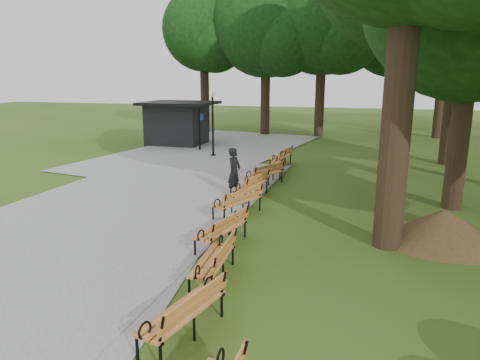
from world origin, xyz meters
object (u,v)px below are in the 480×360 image
(dirt_mound, at_px, (443,226))
(bench_6, at_px, (264,174))
(bench_3, at_px, (221,229))
(bench_1, at_px, (183,312))
(bench_8, at_px, (281,157))
(bench_2, at_px, (213,260))
(bench_7, at_px, (276,165))
(kiosk, at_px, (177,123))
(bench_5, at_px, (251,185))
(person, at_px, (234,172))
(lamp_post, at_px, (213,110))
(bench_4, at_px, (237,201))

(dirt_mound, height_order, bench_6, dirt_mound)
(dirt_mound, xyz_separation_m, bench_3, (-5.26, -1.68, -0.01))
(bench_1, distance_m, bench_8, 13.89)
(bench_8, bearing_deg, bench_1, 12.47)
(bench_1, relative_size, bench_3, 1.00)
(bench_2, height_order, bench_7, same)
(kiosk, bearing_deg, bench_5, -54.61)
(person, relative_size, bench_1, 0.89)
(lamp_post, distance_m, bench_6, 6.88)
(bench_4, height_order, bench_6, same)
(bench_2, relative_size, bench_3, 1.00)
(dirt_mound, distance_m, bench_1, 7.22)
(kiosk, bearing_deg, bench_6, -49.09)
(bench_3, height_order, bench_6, same)
(kiosk, xyz_separation_m, bench_8, (7.26, -4.90, -0.85))
(bench_3, xyz_separation_m, bench_8, (-0.37, 10.03, 0.00))
(dirt_mound, height_order, bench_4, dirt_mound)
(person, height_order, bench_5, person)
(kiosk, bearing_deg, person, -56.67)
(bench_6, bearing_deg, person, 5.09)
(bench_4, bearing_deg, bench_8, -154.66)
(dirt_mound, bearing_deg, person, 154.98)
(person, relative_size, bench_4, 0.89)
(dirt_mound, xyz_separation_m, bench_2, (-4.86, -3.48, -0.01))
(bench_6, bearing_deg, bench_4, 27.82)
(bench_1, relative_size, bench_6, 1.00)
(bench_2, bearing_deg, bench_6, -177.60)
(bench_1, relative_size, bench_2, 1.00)
(dirt_mound, xyz_separation_m, bench_4, (-5.55, 0.78, -0.01))
(kiosk, distance_m, bench_8, 8.80)
(bench_4, bearing_deg, bench_3, 31.58)
(dirt_mound, relative_size, bench_1, 1.35)
(dirt_mound, xyz_separation_m, bench_8, (-5.63, 8.35, -0.01))
(lamp_post, height_order, bench_8, lamp_post)
(person, distance_m, lamp_post, 7.86)
(bench_5, relative_size, bench_6, 1.00)
(bench_8, bearing_deg, lamp_post, -104.17)
(bench_6, relative_size, bench_7, 1.00)
(bench_1, xyz_separation_m, bench_8, (-0.97, 13.85, 0.00))
(bench_4, relative_size, bench_5, 1.00)
(bench_2, bearing_deg, kiosk, -157.05)
(bench_4, height_order, bench_5, same)
(person, height_order, dirt_mound, person)
(bench_6, bearing_deg, bench_8, -151.91)
(dirt_mound, height_order, bench_7, dirt_mound)
(kiosk, relative_size, bench_2, 2.16)
(person, xyz_separation_m, bench_7, (0.81, 3.55, -0.40))
(kiosk, xyz_separation_m, bench_2, (8.03, -16.72, -0.85))
(dirt_mound, distance_m, bench_4, 5.61)
(bench_5, bearing_deg, bench_1, 19.46)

